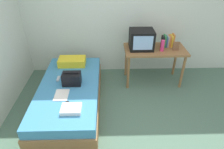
% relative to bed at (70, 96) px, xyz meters
% --- Properties ---
extents(ground_plane, '(8.00, 8.00, 0.00)m').
position_rel_bed_xyz_m(ground_plane, '(0.92, -0.72, -0.21)').
color(ground_plane, '#4C6B56').
extents(wall_back, '(5.20, 0.10, 2.60)m').
position_rel_bed_xyz_m(wall_back, '(0.92, 1.28, 1.09)').
color(wall_back, silver).
rests_on(wall_back, ground).
extents(bed, '(1.00, 2.00, 0.44)m').
position_rel_bed_xyz_m(bed, '(0.00, 0.00, 0.00)').
color(bed, olive).
rests_on(bed, ground).
extents(desk, '(1.16, 0.60, 0.73)m').
position_rel_bed_xyz_m(desk, '(1.56, 0.74, 0.43)').
color(desk, olive).
rests_on(desk, ground).
extents(tv, '(0.44, 0.39, 0.36)m').
position_rel_bed_xyz_m(tv, '(1.29, 0.76, 0.70)').
color(tv, black).
rests_on(tv, desk).
extents(water_bottle, '(0.07, 0.07, 0.21)m').
position_rel_bed_xyz_m(water_bottle, '(1.66, 0.64, 0.62)').
color(water_bottle, '#E53372').
rests_on(water_bottle, desk).
extents(book_row, '(0.22, 0.16, 0.24)m').
position_rel_bed_xyz_m(book_row, '(1.82, 0.86, 0.63)').
color(book_row, black).
rests_on(book_row, desk).
extents(picture_frame, '(0.11, 0.02, 0.17)m').
position_rel_bed_xyz_m(picture_frame, '(1.92, 0.66, 0.60)').
color(picture_frame, brown).
rests_on(picture_frame, desk).
extents(pillow, '(0.51, 0.30, 0.14)m').
position_rel_bed_xyz_m(pillow, '(-0.03, 0.70, 0.29)').
color(pillow, yellow).
rests_on(pillow, bed).
extents(handbag, '(0.30, 0.20, 0.22)m').
position_rel_bed_xyz_m(handbag, '(0.06, 0.04, 0.32)').
color(handbag, black).
rests_on(handbag, bed).
extents(magazine, '(0.21, 0.29, 0.01)m').
position_rel_bed_xyz_m(magazine, '(-0.07, -0.26, 0.22)').
color(magazine, white).
rests_on(magazine, bed).
extents(remote_dark, '(0.04, 0.16, 0.02)m').
position_rel_bed_xyz_m(remote_dark, '(0.05, -0.50, 0.23)').
color(remote_dark, black).
rests_on(remote_dark, bed).
extents(remote_silver, '(0.04, 0.14, 0.02)m').
position_rel_bed_xyz_m(remote_silver, '(-0.20, 0.19, 0.23)').
color(remote_silver, '#B7B7BC').
rests_on(remote_silver, bed).
extents(folded_towel, '(0.28, 0.22, 0.05)m').
position_rel_bed_xyz_m(folded_towel, '(0.14, -0.60, 0.25)').
color(folded_towel, white).
rests_on(folded_towel, bed).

